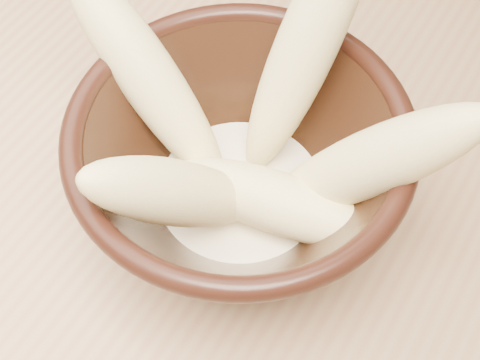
{
  "coord_description": "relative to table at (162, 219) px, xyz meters",
  "views": [
    {
      "loc": [
        0.21,
        -0.21,
        1.19
      ],
      "look_at": [
        0.08,
        -0.0,
        0.81
      ],
      "focal_mm": 50.0,
      "sensor_mm": 36.0,
      "label": 1
    }
  ],
  "objects": [
    {
      "name": "banana_front",
      "position": [
        0.07,
        -0.05,
        0.18
      ],
      "size": [
        0.1,
        0.13,
        0.13
      ],
      "primitive_type": "ellipsoid",
      "rotation": [
        0.77,
        0.0,
        -0.55
      ],
      "color": "#E6CB88",
      "rests_on": "bowl"
    },
    {
      "name": "banana_left",
      "position": [
        0.0,
        0.01,
        0.18
      ],
      "size": [
        0.17,
        0.08,
        0.15
      ],
      "primitive_type": "ellipsoid",
      "rotation": [
        0.86,
        0.0,
        -1.8
      ],
      "color": "#E6CB88",
      "rests_on": "bowl"
    },
    {
      "name": "table",
      "position": [
        0.0,
        0.0,
        0.0
      ],
      "size": [
        1.2,
        0.8,
        0.75
      ],
      "color": "tan",
      "rests_on": "ground"
    },
    {
      "name": "milk_puddle",
      "position": [
        0.08,
        -0.0,
        0.12
      ],
      "size": [
        0.12,
        0.12,
        0.02
      ],
      "primitive_type": "cylinder",
      "color": "#FDF0CB",
      "rests_on": "bowl"
    },
    {
      "name": "banana_right",
      "position": [
        0.16,
        0.02,
        0.19
      ],
      "size": [
        0.15,
        0.08,
        0.16
      ],
      "primitive_type": "ellipsoid",
      "rotation": [
        0.7,
        0.0,
        1.9
      ],
      "color": "#E6CB88",
      "rests_on": "bowl"
    },
    {
      "name": "banana_upright",
      "position": [
        0.09,
        0.07,
        0.21
      ],
      "size": [
        0.06,
        0.14,
        0.19
      ],
      "primitive_type": "ellipsoid",
      "rotation": [
        0.56,
        0.0,
        2.99
      ],
      "color": "#E6CB88",
      "rests_on": "bowl"
    },
    {
      "name": "bowl",
      "position": [
        0.08,
        -0.0,
        0.15
      ],
      "size": [
        0.22,
        0.22,
        0.12
      ],
      "rotation": [
        0.0,
        0.0,
        -0.01
      ],
      "color": "black",
      "rests_on": "table"
    },
    {
      "name": "banana_across",
      "position": [
        0.11,
        -0.01,
        0.15
      ],
      "size": [
        0.15,
        0.06,
        0.05
      ],
      "primitive_type": "ellipsoid",
      "rotation": [
        1.5,
        0.0,
        1.7
      ],
      "color": "#E6CB88",
      "rests_on": "bowl"
    }
  ]
}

